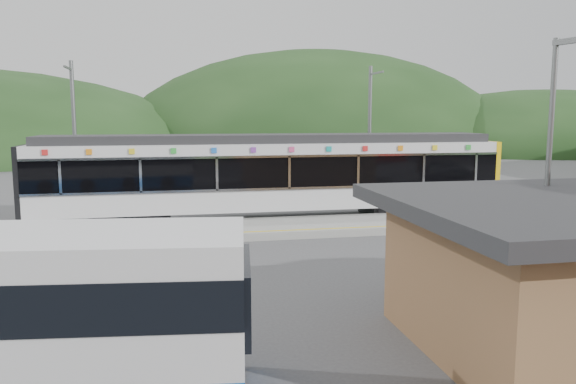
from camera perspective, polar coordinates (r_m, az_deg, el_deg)
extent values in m
plane|color=#4C4C4F|center=(18.97, -3.20, -6.17)|extent=(120.00, 120.00, 0.00)
ellipsoid|color=#1E3D19|center=(74.73, 2.92, 4.23)|extent=(52.00, 39.00, 26.00)
ellipsoid|color=#1E3D19|center=(81.71, 24.19, 3.86)|extent=(44.00, 33.00, 16.00)
cube|color=#9E9E99|center=(22.13, -4.45, -3.77)|extent=(26.00, 3.20, 0.30)
cube|color=yellow|center=(20.83, -4.01, -4.06)|extent=(26.00, 0.10, 0.01)
cube|color=black|center=(24.66, -15.57, -2.49)|extent=(3.20, 2.20, 0.56)
cube|color=black|center=(26.63, 11.15, -1.61)|extent=(3.20, 2.20, 0.56)
cube|color=silver|center=(24.83, -1.69, -0.41)|extent=(20.00, 2.90, 0.92)
cube|color=black|center=(24.69, -1.70, 2.32)|extent=(20.00, 2.96, 1.45)
cube|color=silver|center=(23.30, -1.06, 0.32)|extent=(20.00, 0.05, 0.10)
cube|color=silver|center=(23.17, -1.07, 3.63)|extent=(20.00, 0.05, 0.10)
cube|color=silver|center=(24.62, -1.71, 4.52)|extent=(20.00, 2.90, 0.45)
cube|color=#2D2D30|center=(24.60, -1.72, 5.46)|extent=(19.40, 2.50, 0.36)
cube|color=yellow|center=(28.27, 18.97, 1.92)|extent=(0.24, 2.92, 3.00)
cube|color=black|center=(25.07, -25.09, 0.92)|extent=(0.20, 2.92, 3.00)
cube|color=silver|center=(23.24, -22.15, 1.41)|extent=(0.10, 0.05, 1.35)
cube|color=silver|center=(22.88, -14.75, 1.63)|extent=(0.10, 0.05, 1.35)
cube|color=silver|center=(22.90, -7.23, 1.83)|extent=(0.10, 0.05, 1.35)
cube|color=silver|center=(23.32, 0.14, 2.00)|extent=(0.10, 0.05, 1.35)
cube|color=silver|center=(24.11, 7.15, 2.13)|extent=(0.10, 0.05, 1.35)
cube|color=silver|center=(25.23, 13.62, 2.22)|extent=(0.10, 0.05, 1.35)
cube|color=silver|center=(26.38, 18.55, 2.26)|extent=(0.10, 0.05, 1.35)
cube|color=red|center=(23.27, -23.48, 3.71)|extent=(0.22, 0.04, 0.22)
cube|color=orange|center=(22.99, -19.57, 3.86)|extent=(0.22, 0.04, 0.22)
cube|color=yellow|center=(22.83, -15.58, 4.00)|extent=(0.22, 0.04, 0.22)
cube|color=green|center=(22.77, -11.55, 4.12)|extent=(0.22, 0.04, 0.22)
cube|color=blue|center=(22.83, -7.53, 4.21)|extent=(0.22, 0.04, 0.22)
cube|color=purple|center=(23.00, -3.54, 4.29)|extent=(0.22, 0.04, 0.22)
cube|color=#E54C8C|center=(23.27, 0.38, 4.35)|extent=(0.22, 0.04, 0.22)
cube|color=#19A5A5|center=(23.66, 4.18, 4.38)|extent=(0.22, 0.04, 0.22)
cube|color=red|center=(24.14, 7.85, 4.40)|extent=(0.22, 0.04, 0.22)
cube|color=orange|center=(24.72, 11.36, 4.39)|extent=(0.22, 0.04, 0.22)
cube|color=yellow|center=(25.38, 14.70, 4.38)|extent=(0.22, 0.04, 0.22)
cube|color=green|center=(26.13, 17.86, 4.35)|extent=(0.22, 0.04, 0.22)
cylinder|color=slate|center=(27.19, -20.84, 5.01)|extent=(0.18, 0.18, 7.00)
cube|color=slate|center=(26.46, -21.44, 11.64)|extent=(0.08, 1.80, 0.08)
cylinder|color=slate|center=(28.52, 8.26, 5.53)|extent=(0.18, 0.18, 7.00)
cube|color=slate|center=(27.83, 8.96, 11.86)|extent=(0.08, 1.80, 0.08)
cylinder|color=black|center=(9.70, -14.25, -17.75)|extent=(1.13, 2.53, 0.84)
cylinder|color=slate|center=(13.92, 24.86, 1.10)|extent=(0.12, 0.12, 6.24)
cube|color=slate|center=(13.57, 26.81, 13.62)|extent=(0.34, 1.04, 0.12)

